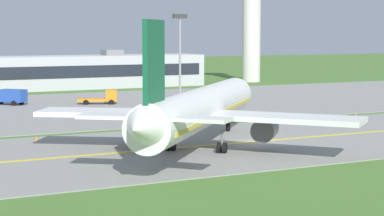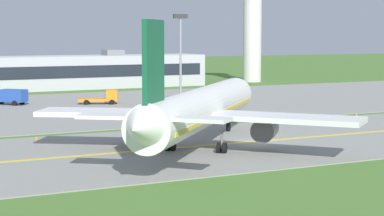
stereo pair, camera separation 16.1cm
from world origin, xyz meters
name	(u,v)px [view 2 (the right image)]	position (x,y,z in m)	size (l,w,h in m)	color
ground_plane	(253,143)	(0.00, 0.00, 0.00)	(500.00, 500.00, 0.00)	#47702D
taxiway_strip	(253,142)	(0.00, 0.00, 0.05)	(240.00, 28.00, 0.10)	gray
apron_pad	(171,103)	(10.00, 42.00, 0.05)	(140.00, 52.00, 0.10)	gray
taxiway_centreline	(253,142)	(0.00, 0.00, 0.11)	(220.00, 0.60, 0.01)	yellow
airplane_lead	(200,109)	(-7.35, -1.74, 4.13)	(30.17, 32.21, 12.70)	white
service_truck_baggage	(223,104)	(9.52, 23.62, 1.53)	(2.93, 6.21, 2.65)	silver
service_truck_fuel	(9,96)	(-14.69, 51.17, 1.53)	(5.62, 5.76, 2.60)	#264CA5
service_truck_pushback	(105,97)	(-0.50, 45.25, 1.18)	(6.70, 4.36, 2.59)	orange
terminal_building	(54,72)	(1.12, 80.68, 3.47)	(65.91, 11.11, 8.10)	#B2B2B7
control_tower	(252,14)	(49.90, 80.94, 16.36)	(7.60, 7.60, 27.17)	silver
apron_light_mast	(181,48)	(9.88, 38.06, 9.33)	(2.40, 0.50, 14.70)	gray
traffic_cone_near_edge	(356,115)	(24.80, 12.80, 0.30)	(0.44, 0.44, 0.60)	orange
traffic_cone_far_edge	(37,139)	(-20.46, 11.32, 0.30)	(0.44, 0.44, 0.60)	orange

